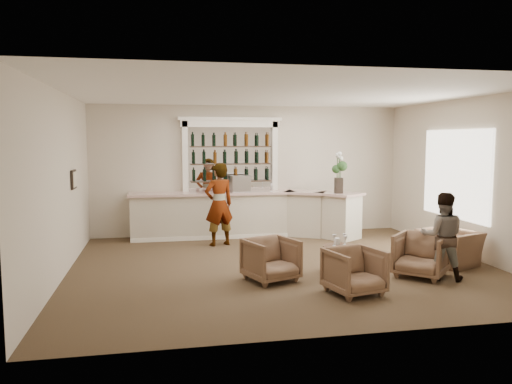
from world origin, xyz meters
The scene contains 19 objects.
ground centered at (0.00, 0.00, 0.00)m, with size 8.00×8.00×0.00m, color brown.
room_shell centered at (0.16, 0.71, 2.34)m, with size 8.04×7.02×3.32m.
bar_counter centered at (-0.16, 3.00, 0.57)m, with size 5.72×1.80×1.14m.
back_bar_alcove centered at (-0.50, 3.41, 2.03)m, with size 2.64×0.25×3.00m.
cocktail_table centered at (0.94, -0.68, 0.25)m, with size 0.65×0.65×0.50m, color #4C3321.
sommelier centered at (-0.96, 2.13, 0.96)m, with size 0.70×0.46×1.91m, color gray.
guest centered at (2.52, -1.41, 0.76)m, with size 0.74×0.58×1.53m, color gray.
armchair_left centered at (-0.43, -0.95, 0.37)m, with size 0.80×0.82×0.75m, color brown.
armchair_center centered at (0.70, -1.92, 0.37)m, with size 0.78×0.80×0.73m, color brown.
armchair_right centered at (2.24, -1.21, 0.39)m, with size 0.83×0.86×0.78m, color brown.
armchair_far centered at (3.27, -0.48, 0.33)m, with size 1.02×0.89×0.66m, color brown.
espresso_machine centered at (-0.32, 3.03, 1.34)m, with size 0.46×0.39×0.41m, color silver.
flower_vase centered at (1.98, 2.26, 1.70)m, with size 0.26×0.26×1.00m.
wine_glass_bar_left centered at (0.46, 2.93, 1.25)m, with size 0.07×0.07×0.21m, color white, non-canonical shape.
wine_glass_bar_right centered at (-0.21, 3.05, 1.25)m, with size 0.07×0.07×0.21m, color white, non-canonical shape.
wine_glass_tbl_a centered at (0.82, -0.65, 0.60)m, with size 0.07×0.07×0.21m, color white, non-canonical shape.
wine_glass_tbl_b centered at (1.04, -0.60, 0.60)m, with size 0.07×0.07×0.21m, color white, non-canonical shape.
wine_glass_tbl_c centered at (0.98, -0.81, 0.60)m, with size 0.07×0.07×0.21m, color white, non-canonical shape.
napkin_holder centered at (0.92, -0.54, 0.56)m, with size 0.08×0.08×0.12m, color white.
Camera 1 is at (-2.32, -9.18, 2.44)m, focal length 35.00 mm.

